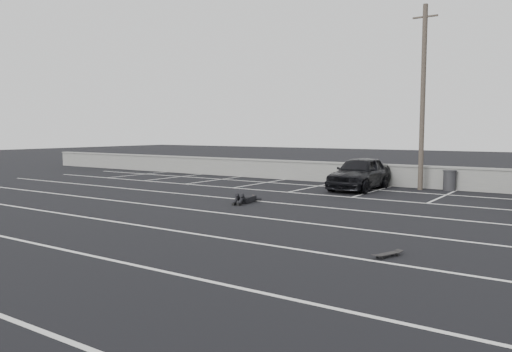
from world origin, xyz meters
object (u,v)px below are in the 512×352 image
Objects in this scene: trash_bin at (449,180)px; car_left at (360,173)px; utility_pole at (423,97)px; person at (248,196)px; skateboard at (388,254)px.

car_left is at bearing -152.38° from trash_bin.
person is at bearing -119.47° from utility_pole.
person reaches higher than skateboard.
car_left reaches higher than trash_bin.
skateboard is (2.92, -12.72, -4.13)m from utility_pole.
trash_bin is at bearing 18.66° from utility_pole.
skateboard is (7.21, -5.13, -0.15)m from person.
car_left is 12.46m from skateboard.
person is 8.85m from skateboard.
skateboard is at bearing -82.47° from trash_bin.
trash_bin is at bearing 46.07° from person.
utility_pole is at bearing 125.01° from skateboard.
utility_pole reaches higher than trash_bin.
car_left is at bearing 137.11° from skateboard.
utility_pole reaches higher than skateboard.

